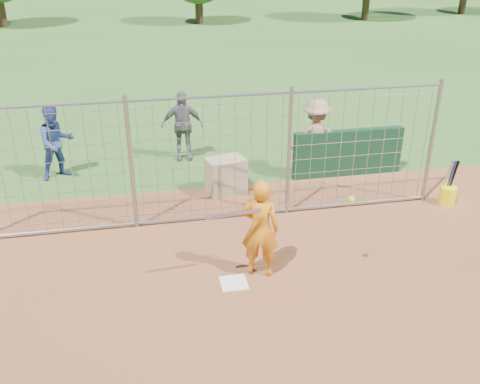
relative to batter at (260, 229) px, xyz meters
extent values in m
plane|color=#2D591E|center=(-0.48, -0.01, -0.85)|extent=(100.00, 100.00, 0.00)
cube|color=silver|center=(-0.48, -0.21, -0.84)|extent=(0.43, 0.43, 0.02)
cube|color=#11381E|center=(2.92, 3.59, -0.30)|extent=(2.60, 0.20, 1.10)
imported|color=orange|center=(0.00, 0.00, 0.00)|extent=(0.73, 0.61, 1.71)
imported|color=navy|center=(-3.66, 4.74, 0.00)|extent=(1.02, 0.92, 1.71)
imported|color=#58585D|center=(-0.74, 5.33, 0.02)|extent=(1.04, 0.48, 1.75)
imported|color=#9B7454|center=(2.17, 3.76, 0.06)|extent=(1.26, 0.84, 1.82)
cube|color=tan|center=(-0.03, 3.16, -0.45)|extent=(0.91, 0.73, 0.80)
cylinder|color=silver|center=(-0.48, -0.24, 0.44)|extent=(0.86, 0.12, 0.06)
sphere|color=#B8EE19|center=(1.33, -0.41, 0.60)|extent=(0.10, 0.10, 0.10)
cylinder|color=yellow|center=(4.45, 1.74, -0.66)|extent=(0.34, 0.34, 0.38)
cylinder|color=silver|center=(4.40, 1.79, -0.30)|extent=(0.07, 0.23, 0.84)
cylinder|color=navy|center=(4.47, 1.79, -0.30)|extent=(0.08, 0.19, 0.85)
cylinder|color=black|center=(4.52, 1.79, -0.30)|extent=(0.09, 0.21, 0.85)
cylinder|color=gray|center=(-1.98, 1.99, 0.45)|extent=(0.08, 0.08, 2.60)
cylinder|color=gray|center=(1.02, 1.99, 0.45)|extent=(0.08, 0.08, 2.60)
cylinder|color=gray|center=(4.02, 1.99, 0.45)|extent=(0.08, 0.08, 2.60)
cylinder|color=gray|center=(-0.48, 1.99, 1.65)|extent=(9.00, 0.05, 0.05)
cylinder|color=gray|center=(-0.48, 1.99, -0.77)|extent=(9.00, 0.05, 0.05)
cube|color=gray|center=(-0.48, 1.99, 0.40)|extent=(9.00, 0.02, 2.50)
cylinder|color=#3F2B19|center=(-9.48, 28.99, 0.41)|extent=(0.50, 0.50, 2.52)
cylinder|color=#3F2B19|center=(2.52, 27.99, 0.23)|extent=(0.50, 0.50, 2.16)
camera|label=1|loc=(-1.76, -7.27, 4.25)|focal=40.00mm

